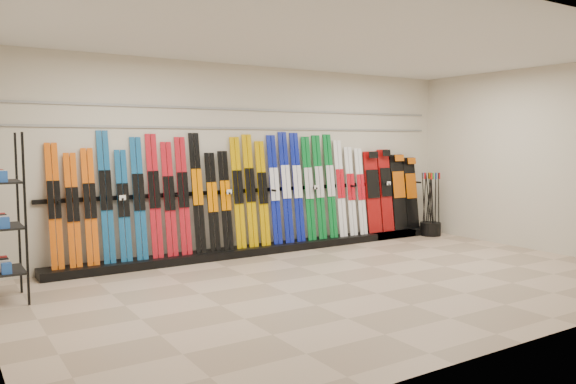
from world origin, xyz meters
TOP-DOWN VIEW (x-y plane):
  - floor at (0.00, 0.00)m, footprint 8.00×8.00m
  - back_wall at (0.00, 2.50)m, footprint 8.00×0.00m
  - right_wall at (4.00, 0.00)m, footprint 0.00×5.00m
  - ceiling at (0.00, 0.00)m, footprint 8.00×8.00m
  - ski_rack_base at (0.22, 2.28)m, footprint 8.00×0.40m
  - skis at (-0.43, 2.35)m, footprint 5.37×0.27m
  - snowboards at (2.92, 2.35)m, footprint 1.27×0.24m
  - accessory_rack at (-3.75, 1.44)m, footprint 0.40×0.60m
  - pole_bin at (3.60, 2.00)m, footprint 0.39×0.39m
  - ski_poles at (3.59, 2.00)m, footprint 0.31×0.28m
  - slatwall_rail_0 at (0.00, 2.48)m, footprint 7.60×0.02m
  - slatwall_rail_1 at (0.00, 2.48)m, footprint 7.60×0.02m

SIDE VIEW (x-z plane):
  - floor at x=0.00m, z-range 0.00..0.00m
  - ski_rack_base at x=0.22m, z-range 0.00..0.12m
  - pole_bin at x=3.60m, z-range 0.00..0.25m
  - ski_poles at x=3.59m, z-range 0.02..1.20m
  - snowboards at x=2.92m, z-range 0.08..1.60m
  - accessory_rack at x=-3.75m, z-range 0.00..1.90m
  - skis at x=-0.43m, z-range 0.05..1.88m
  - back_wall at x=0.00m, z-range -2.50..5.50m
  - right_wall at x=4.00m, z-range -1.00..4.00m
  - slatwall_rail_0 at x=0.00m, z-range 1.98..2.02m
  - slatwall_rail_1 at x=0.00m, z-range 2.28..2.31m
  - ceiling at x=0.00m, z-range 3.00..3.00m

